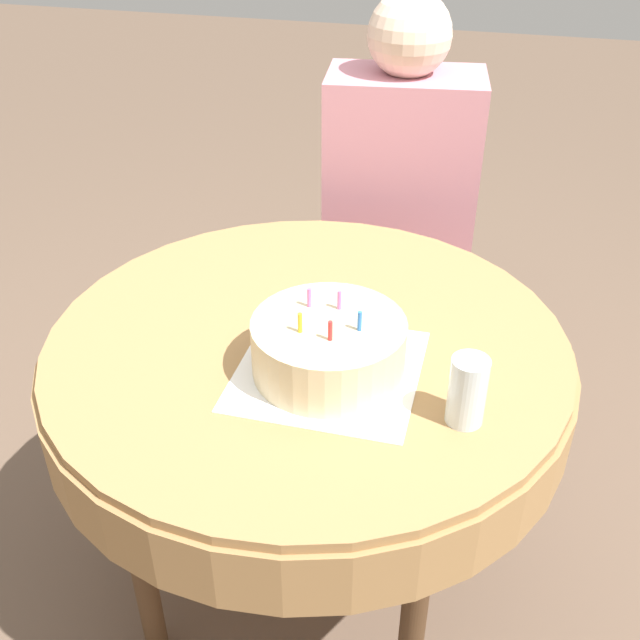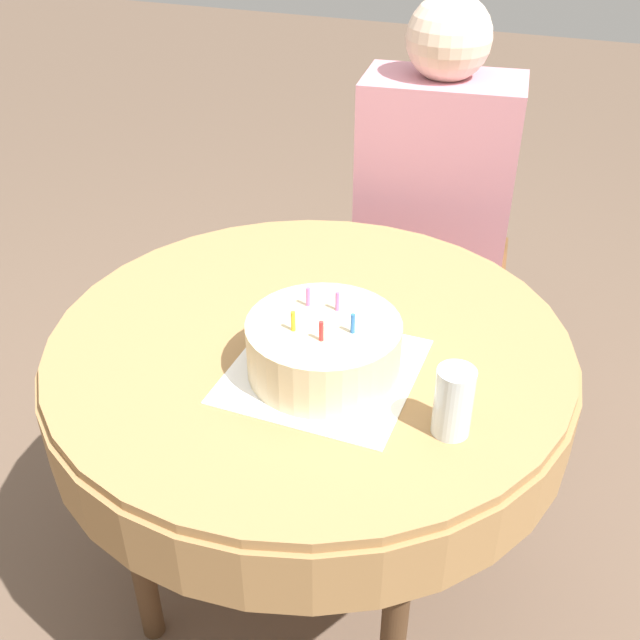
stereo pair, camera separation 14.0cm
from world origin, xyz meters
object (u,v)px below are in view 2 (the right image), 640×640
at_px(person, 435,180).
at_px(drinking_glass, 453,402).
at_px(chair, 432,245).
at_px(birthday_cake, 324,347).

bearing_deg(person, drinking_glass, -81.68).
bearing_deg(drinking_glass, chair, 104.86).
bearing_deg(birthday_cake, person, 90.92).
bearing_deg(chair, drinking_glass, -82.37).
bearing_deg(birthday_cake, drinking_glass, -16.47).
bearing_deg(person, birthday_cake, -96.31).
xyz_separation_m(person, birthday_cake, (0.01, -0.89, 0.03)).
distance_m(person, drinking_glass, 1.00).
xyz_separation_m(chair, person, (0.01, -0.09, 0.25)).
height_order(birthday_cake, drinking_glass, birthday_cake).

